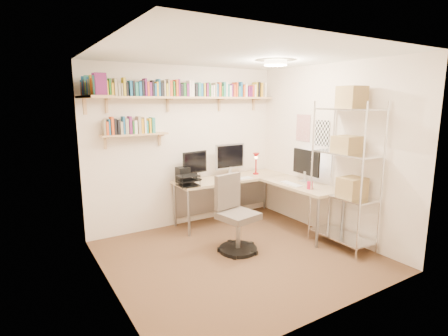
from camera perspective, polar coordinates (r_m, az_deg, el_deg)
The scene contains 6 objects.
ground at distance 4.67m, azimuth 2.37°, elevation -14.07°, with size 3.20×3.20×0.00m, color #4C3820.
room_shell at distance 4.26m, azimuth 2.58°, elevation 5.19°, with size 3.24×3.04×2.52m.
wall_shelves at distance 5.19m, azimuth -9.61°, elevation 11.32°, with size 3.12×1.09×0.80m.
corner_desk at distance 5.54m, azimuth 2.96°, elevation -2.05°, with size 1.97×1.88×1.28m.
office_chair at distance 4.68m, azimuth 1.83°, elevation -8.37°, with size 0.54×0.54×1.02m.
wire_rack at distance 4.83m, azimuth 19.67°, elevation 2.22°, with size 0.44×0.86×2.16m.
Camera 1 is at (-2.39, -3.50, 1.97)m, focal length 28.00 mm.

